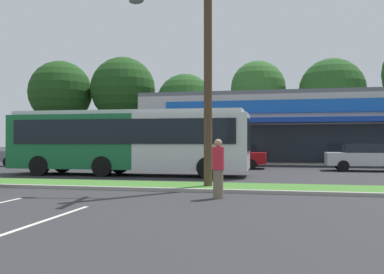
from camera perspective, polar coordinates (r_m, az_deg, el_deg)
name	(u,v)px	position (r m, az deg, el deg)	size (l,w,h in m)	color
grass_median	(138,185)	(16.08, -7.25, -6.48)	(56.00, 2.20, 0.12)	#427A2D
curb_lip	(127,189)	(14.94, -8.79, -6.93)	(56.00, 0.24, 0.12)	#99968C
parking_stripe_2	(34,224)	(9.42, -20.54, -10.96)	(0.12, 4.80, 0.01)	silver
storefront_building	(288,129)	(37.25, 12.92, 1.01)	(23.13, 13.58, 5.50)	#BCB7AD
tree_far_left	(60,92)	(53.77, -17.37, 5.78)	(7.57, 7.57, 11.48)	#473323
tree_left	(123,89)	(51.33, -9.33, 6.37)	(7.69, 7.69, 11.81)	#473323
tree_mid_left	(185,103)	(48.14, -0.95, 4.68)	(6.50, 6.50, 9.42)	#473323
tree_mid	(258,88)	(45.33, 8.92, 6.51)	(5.76, 5.76, 10.24)	#473323
tree_mid_right	(332,91)	(44.80, 18.43, 5.90)	(6.56, 6.56, 10.07)	#473323
utility_pole	(204,45)	(15.49, 1.61, 12.37)	(3.10, 2.39, 9.68)	#4C3826
city_bus	(128,140)	(21.56, -8.59, -0.45)	(12.19, 2.83, 3.25)	#196638
car_0	(117,155)	(28.75, -10.17, -2.47)	(4.52, 1.87, 1.49)	silver
car_1	(366,157)	(26.41, 22.47, -2.54)	(4.55, 1.86, 1.57)	#B7B7BC
car_2	(231,156)	(26.92, 5.24, -2.59)	(4.56, 2.00, 1.51)	maroon
car_3	(31,155)	(31.27, -20.89, -2.24)	(4.12, 1.94, 1.56)	slate
pedestrian_near_bench	(218,169)	(12.66, 3.56, -4.28)	(0.36, 0.36, 1.78)	#726651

